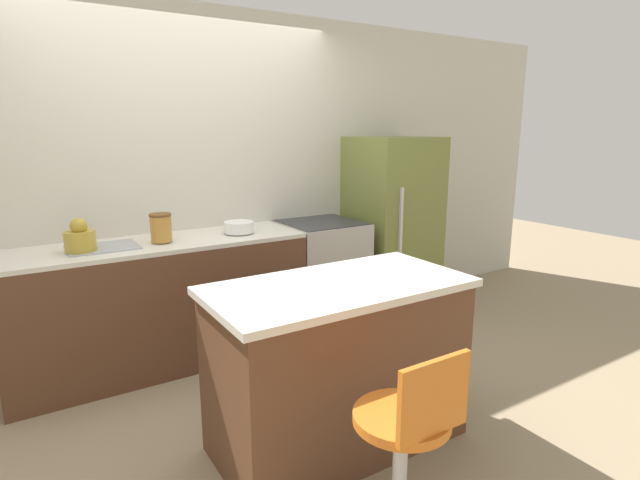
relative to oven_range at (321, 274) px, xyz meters
The scene contains 10 objects.
ground_plane 1.19m from the oven_range, 162.52° to the right, with size 14.00×14.00×0.00m, color #998466.
wall_back 1.39m from the oven_range, 161.88° to the left, with size 8.00×0.06×2.60m.
back_counter 1.36m from the oven_range, behind, with size 2.05×0.62×0.92m.
kitchen_island 1.67m from the oven_range, 119.10° to the right, with size 1.37×0.70×0.91m.
oven_range is the anchor object (origin of this frame).
refrigerator 0.83m from the oven_range, ahead, with size 0.71×0.69×1.62m.
stool_chair 2.43m from the oven_range, 114.40° to the right, with size 0.39×0.39×0.90m.
kettle 1.93m from the oven_range, behind, with size 0.19×0.19×0.22m.
mixing_bowl 0.91m from the oven_range, behind, with size 0.22×0.22×0.08m.
canister_jar 1.45m from the oven_range, behind, with size 0.15×0.15×0.20m.
Camera 1 is at (-1.15, -3.16, 1.69)m, focal length 28.00 mm.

